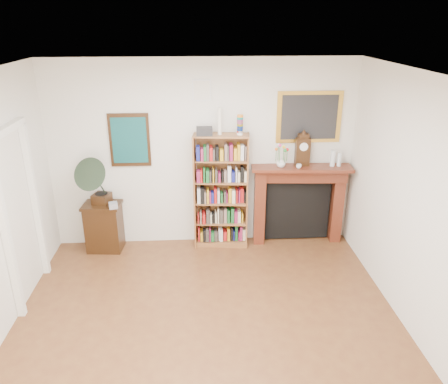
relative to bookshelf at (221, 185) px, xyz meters
name	(u,v)px	position (x,y,z in m)	size (l,w,h in m)	color
room	(207,233)	(-0.26, -2.34, 0.42)	(4.51, 5.01, 2.81)	#5B2F1B
door_casing	(19,202)	(-2.47, -1.14, 0.28)	(0.08, 1.02, 2.17)	white
teal_poster	(130,140)	(-1.31, 0.14, 0.67)	(0.58, 0.04, 0.78)	black
small_picture	(202,90)	(-0.26, 0.14, 1.37)	(0.26, 0.04, 0.30)	white
gilt_painting	(309,117)	(1.29, 0.14, 0.97)	(0.95, 0.04, 0.75)	gold
bookshelf	(221,185)	(0.00, 0.00, 0.00)	(0.83, 0.36, 2.01)	brown
side_cabinet	(104,227)	(-1.76, -0.05, -0.60)	(0.55, 0.40, 0.74)	black
fireplace	(299,197)	(1.19, 0.06, -0.23)	(1.50, 0.45, 1.25)	#4B1F11
gramophone	(97,178)	(-1.76, -0.14, 0.20)	(0.61, 0.69, 0.77)	black
cd_stack	(113,205)	(-1.57, -0.21, -0.19)	(0.12, 0.12, 0.08)	#AEACB9
mantel_clock	(303,150)	(1.20, 0.04, 0.51)	(0.21, 0.13, 0.48)	black
flower_vase	(281,163)	(0.88, -0.02, 0.34)	(0.13, 0.13, 0.14)	silver
teacup	(299,166)	(1.13, -0.08, 0.30)	(0.08, 0.08, 0.06)	silver
bottle_left	(333,158)	(1.64, -0.01, 0.39)	(0.07, 0.07, 0.24)	silver
bottle_right	(339,159)	(1.74, -0.01, 0.37)	(0.06, 0.06, 0.20)	silver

